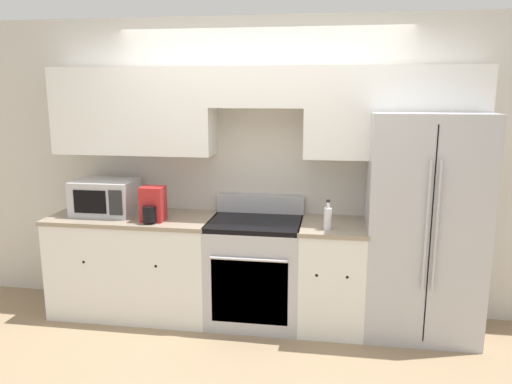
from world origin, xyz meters
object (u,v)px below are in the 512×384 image
at_px(microwave, 105,197).
at_px(bottle, 328,218).
at_px(refrigerator, 422,225).
at_px(oven_range, 255,270).

distance_m(microwave, bottle, 1.97).
xyz_separation_m(refrigerator, bottle, (-0.76, -0.22, 0.08)).
bearing_deg(bottle, oven_range, 164.45).
relative_size(oven_range, refrigerator, 0.58).
xyz_separation_m(refrigerator, microwave, (-2.72, -0.02, 0.14)).
bearing_deg(microwave, bottle, -5.89).
distance_m(refrigerator, microwave, 2.72).
bearing_deg(oven_range, microwave, 178.59).
bearing_deg(bottle, refrigerator, 16.02).
bearing_deg(oven_range, refrigerator, 2.08).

